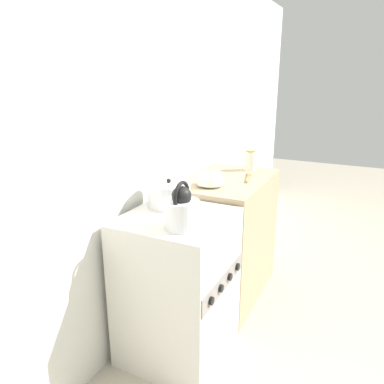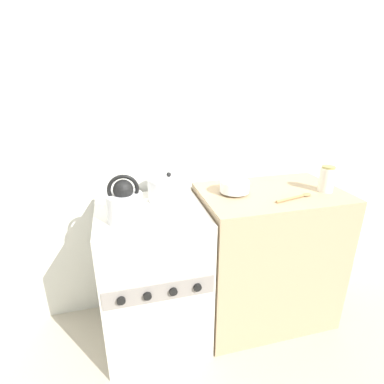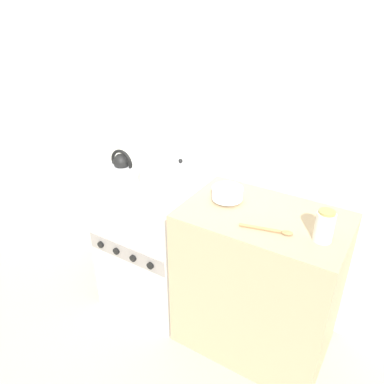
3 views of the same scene
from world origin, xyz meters
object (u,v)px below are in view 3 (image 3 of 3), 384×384
object	(u,v)px
kettle	(123,173)
cooking_pot	(181,173)
enamel_bowl	(227,193)
storage_jar	(324,226)
stove	(155,244)

from	to	relation	value
kettle	cooking_pot	world-z (taller)	kettle
enamel_bowl	storage_jar	distance (m)	0.58
cooking_pot	enamel_bowl	xyz separation A→B (m)	(0.38, -0.10, 0.01)
kettle	stove	bearing A→B (deg)	37.40
kettle	storage_jar	xyz separation A→B (m)	(1.22, 0.03, 0.02)
enamel_bowl	storage_jar	size ratio (longest dim) A/B	1.10
stove	storage_jar	world-z (taller)	storage_jar
kettle	enamel_bowl	xyz separation A→B (m)	(0.66, 0.13, -0.02)
enamel_bowl	storage_jar	xyz separation A→B (m)	(0.56, -0.11, 0.03)
storage_jar	kettle	bearing A→B (deg)	-178.81
stove	storage_jar	size ratio (longest dim) A/B	5.63
stove	kettle	world-z (taller)	kettle
stove	kettle	distance (m)	0.58
stove	enamel_bowl	xyz separation A→B (m)	(0.52, 0.03, 0.54)
cooking_pot	enamel_bowl	world-z (taller)	cooking_pot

